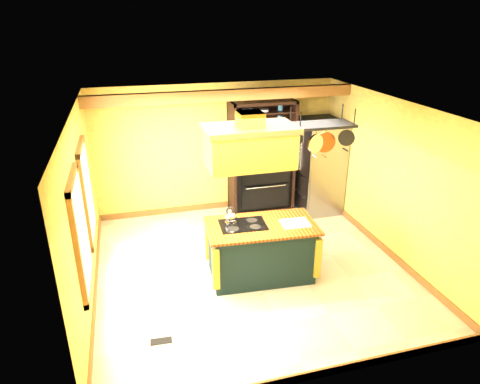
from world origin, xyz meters
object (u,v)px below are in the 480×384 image
range_hood (250,145)px  pot_rack (321,131)px  refrigerator (318,168)px  hutch (261,169)px  kitchen_island (261,250)px

range_hood → pot_rack: same height
pot_rack → refrigerator: (1.06, 2.16, -1.42)m
pot_rack → refrigerator: pot_rack is taller
range_hood → refrigerator: 3.32m
range_hood → hutch: size_ratio=0.56×
range_hood → pot_rack: 1.11m
kitchen_island → pot_rack: (0.91, 0.00, 1.89)m
refrigerator → hutch: size_ratio=0.81×
refrigerator → kitchen_island: bearing=-132.2°
kitchen_island → refrigerator: refrigerator is taller
hutch → refrigerator: bearing=-16.3°
pot_rack → refrigerator: bearing=63.9°
refrigerator → hutch: (-1.17, 0.34, -0.03)m
kitchen_island → hutch: 2.67m
pot_rack → refrigerator: 2.80m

